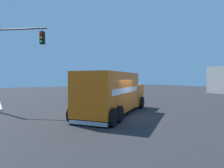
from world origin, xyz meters
The scene contains 3 objects.
ground_plane centered at (0.00, 0.00, 0.00)m, with size 100.00×100.00×0.00m, color #2B2B2D.
delivery_truck centered at (-1.08, -0.22, 1.56)m, with size 7.15×8.28×3.01m.
traffic_light_primary centered at (-6.47, -6.47, 4.41)m, with size 3.07×3.63×6.50m.
Camera 1 is at (10.82, -7.59, 2.60)m, focal length 31.45 mm.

